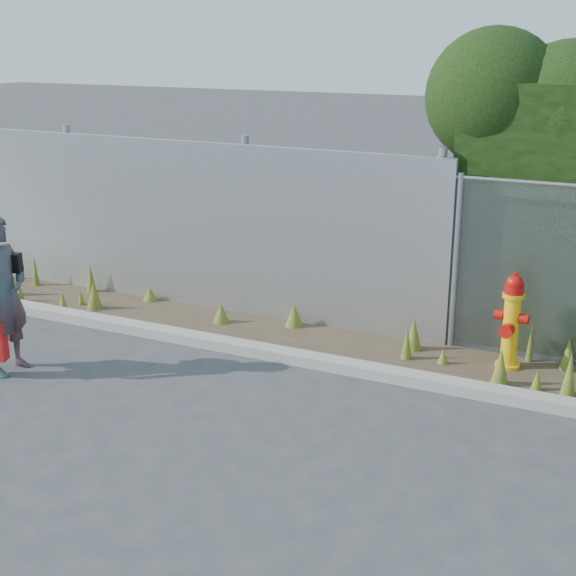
# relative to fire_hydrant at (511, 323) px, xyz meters

# --- Properties ---
(ground) EXTENTS (80.00, 80.00, 0.00)m
(ground) POSITION_rel_fire_hydrant_xyz_m (-1.78, -2.63, -0.53)
(ground) COLOR #39393B
(ground) RESTS_ON ground
(curb) EXTENTS (16.00, 0.22, 0.12)m
(curb) POSITION_rel_fire_hydrant_xyz_m (-1.78, -0.83, -0.47)
(curb) COLOR gray
(curb) RESTS_ON ground
(weed_strip) EXTENTS (16.00, 1.22, 0.54)m
(weed_strip) POSITION_rel_fire_hydrant_xyz_m (-2.15, -0.21, -0.41)
(weed_strip) COLOR #403224
(weed_strip) RESTS_ON ground
(corrugated_fence) EXTENTS (8.50, 0.21, 2.30)m
(corrugated_fence) POSITION_rel_fire_hydrant_xyz_m (-5.02, 0.37, 0.57)
(corrugated_fence) COLOR #A7AAAE
(corrugated_fence) RESTS_ON ground
(fire_hydrant) EXTENTS (0.37, 0.33, 1.10)m
(fire_hydrant) POSITION_rel_fire_hydrant_xyz_m (0.00, 0.00, 0.00)
(fire_hydrant) COLOR yellow
(fire_hydrant) RESTS_ON ground
(woman) EXTENTS (0.43, 0.64, 1.74)m
(woman) POSITION_rel_fire_hydrant_xyz_m (-4.88, -2.36, 0.34)
(woman) COLOR #106A6A
(woman) RESTS_ON ground
(black_shoulder_bag) EXTENTS (0.27, 0.11, 0.20)m
(black_shoulder_bag) POSITION_rel_fire_hydrant_xyz_m (-4.90, -2.22, 0.65)
(black_shoulder_bag) COLOR black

